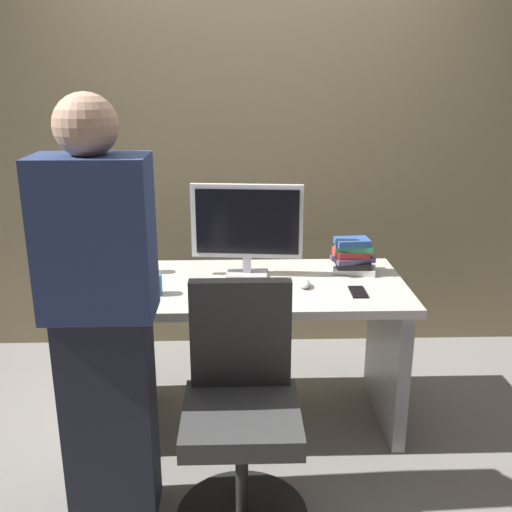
{
  "coord_description": "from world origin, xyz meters",
  "views": [
    {
      "loc": [
        -0.08,
        -2.65,
        1.7
      ],
      "look_at": [
        0.0,
        -0.05,
        0.89
      ],
      "focal_mm": 41.41,
      "sensor_mm": 36.0,
      "label": 1
    }
  ],
  "objects_px": {
    "cup_by_monitor": "(151,264)",
    "cell_phone": "(358,292)",
    "desk": "(256,327)",
    "book_stack": "(353,256)",
    "monitor": "(247,225)",
    "cup_near_keyboard": "(155,285)",
    "keyboard": "(236,286)",
    "mouse": "(304,284)",
    "person_at_desk": "(102,316)",
    "office_chair": "(241,417)"
  },
  "relations": [
    {
      "from": "cup_near_keyboard",
      "to": "cell_phone",
      "type": "relative_size",
      "value": 0.64
    },
    {
      "from": "cup_by_monitor",
      "to": "book_stack",
      "type": "relative_size",
      "value": 0.38
    },
    {
      "from": "office_chair",
      "to": "cell_phone",
      "type": "relative_size",
      "value": 6.53
    },
    {
      "from": "monitor",
      "to": "cell_phone",
      "type": "bearing_deg",
      "value": -27.04
    },
    {
      "from": "monitor",
      "to": "mouse",
      "type": "height_order",
      "value": "monitor"
    },
    {
      "from": "desk",
      "to": "book_stack",
      "type": "bearing_deg",
      "value": 15.02
    },
    {
      "from": "mouse",
      "to": "cell_phone",
      "type": "bearing_deg",
      "value": -19.42
    },
    {
      "from": "cup_near_keyboard",
      "to": "keyboard",
      "type": "bearing_deg",
      "value": 11.14
    },
    {
      "from": "office_chair",
      "to": "monitor",
      "type": "bearing_deg",
      "value": 87.36
    },
    {
      "from": "office_chair",
      "to": "cup_near_keyboard",
      "type": "distance_m",
      "value": 0.74
    },
    {
      "from": "cell_phone",
      "to": "keyboard",
      "type": "bearing_deg",
      "value": 172.3
    },
    {
      "from": "monitor",
      "to": "keyboard",
      "type": "relative_size",
      "value": 1.26
    },
    {
      "from": "monitor",
      "to": "book_stack",
      "type": "bearing_deg",
      "value": 2.39
    },
    {
      "from": "keyboard",
      "to": "cell_phone",
      "type": "bearing_deg",
      "value": -11.31
    },
    {
      "from": "book_stack",
      "to": "keyboard",
      "type": "bearing_deg",
      "value": -161.26
    },
    {
      "from": "mouse",
      "to": "cup_near_keyboard",
      "type": "height_order",
      "value": "cup_near_keyboard"
    },
    {
      "from": "person_at_desk",
      "to": "cup_by_monitor",
      "type": "height_order",
      "value": "person_at_desk"
    },
    {
      "from": "cup_by_monitor",
      "to": "cup_near_keyboard",
      "type": "bearing_deg",
      "value": -78.84
    },
    {
      "from": "cell_phone",
      "to": "office_chair",
      "type": "bearing_deg",
      "value": -135.35
    },
    {
      "from": "office_chair",
      "to": "person_at_desk",
      "type": "height_order",
      "value": "person_at_desk"
    },
    {
      "from": "mouse",
      "to": "cup_near_keyboard",
      "type": "relative_size",
      "value": 1.08
    },
    {
      "from": "monitor",
      "to": "keyboard",
      "type": "xyz_separation_m",
      "value": [
        -0.05,
        -0.17,
        -0.25
      ]
    },
    {
      "from": "office_chair",
      "to": "person_at_desk",
      "type": "relative_size",
      "value": 0.57
    },
    {
      "from": "person_at_desk",
      "to": "monitor",
      "type": "height_order",
      "value": "person_at_desk"
    },
    {
      "from": "person_at_desk",
      "to": "monitor",
      "type": "relative_size",
      "value": 3.03
    },
    {
      "from": "desk",
      "to": "mouse",
      "type": "relative_size",
      "value": 14.29
    },
    {
      "from": "monitor",
      "to": "cell_phone",
      "type": "xyz_separation_m",
      "value": [
        0.5,
        -0.26,
        -0.25
      ]
    },
    {
      "from": "office_chair",
      "to": "desk",
      "type": "bearing_deg",
      "value": 83.59
    },
    {
      "from": "keyboard",
      "to": "book_stack",
      "type": "height_order",
      "value": "book_stack"
    },
    {
      "from": "monitor",
      "to": "mouse",
      "type": "distance_m",
      "value": 0.39
    },
    {
      "from": "person_at_desk",
      "to": "cup_near_keyboard",
      "type": "xyz_separation_m",
      "value": [
        0.13,
        0.49,
        -0.06
      ]
    },
    {
      "from": "office_chair",
      "to": "keyboard",
      "type": "distance_m",
      "value": 0.68
    },
    {
      "from": "office_chair",
      "to": "mouse",
      "type": "xyz_separation_m",
      "value": [
        0.3,
        0.6,
        0.32
      ]
    },
    {
      "from": "desk",
      "to": "book_stack",
      "type": "relative_size",
      "value": 6.11
    },
    {
      "from": "person_at_desk",
      "to": "cell_phone",
      "type": "xyz_separation_m",
      "value": [
        1.05,
        0.48,
        -0.1
      ]
    },
    {
      "from": "office_chair",
      "to": "monitor",
      "type": "xyz_separation_m",
      "value": [
        0.04,
        0.77,
        0.56
      ]
    },
    {
      "from": "cup_near_keyboard",
      "to": "cell_phone",
      "type": "xyz_separation_m",
      "value": [
        0.92,
        -0.01,
        -0.04
      ]
    },
    {
      "from": "cup_by_monitor",
      "to": "book_stack",
      "type": "xyz_separation_m",
      "value": [
        1.01,
        -0.04,
        0.04
      ]
    },
    {
      "from": "cup_by_monitor",
      "to": "person_at_desk",
      "type": "bearing_deg",
      "value": -94.62
    },
    {
      "from": "keyboard",
      "to": "cell_phone",
      "type": "relative_size",
      "value": 2.99
    },
    {
      "from": "mouse",
      "to": "office_chair",
      "type": "bearing_deg",
      "value": -116.3
    },
    {
      "from": "cup_by_monitor",
      "to": "cell_phone",
      "type": "distance_m",
      "value": 1.03
    },
    {
      "from": "person_at_desk",
      "to": "mouse",
      "type": "distance_m",
      "value": 0.99
    },
    {
      "from": "keyboard",
      "to": "monitor",
      "type": "bearing_deg",
      "value": 70.19
    },
    {
      "from": "cup_by_monitor",
      "to": "cell_phone",
      "type": "xyz_separation_m",
      "value": [
        0.98,
        -0.32,
        -0.04
      ]
    },
    {
      "from": "desk",
      "to": "mouse",
      "type": "bearing_deg",
      "value": -15.79
    },
    {
      "from": "office_chair",
      "to": "monitor",
      "type": "relative_size",
      "value": 1.74
    },
    {
      "from": "person_at_desk",
      "to": "book_stack",
      "type": "distance_m",
      "value": 1.31
    },
    {
      "from": "desk",
      "to": "book_stack",
      "type": "xyz_separation_m",
      "value": [
        0.49,
        0.13,
        0.31
      ]
    },
    {
      "from": "monitor",
      "to": "mouse",
      "type": "bearing_deg",
      "value": -33.21
    }
  ]
}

